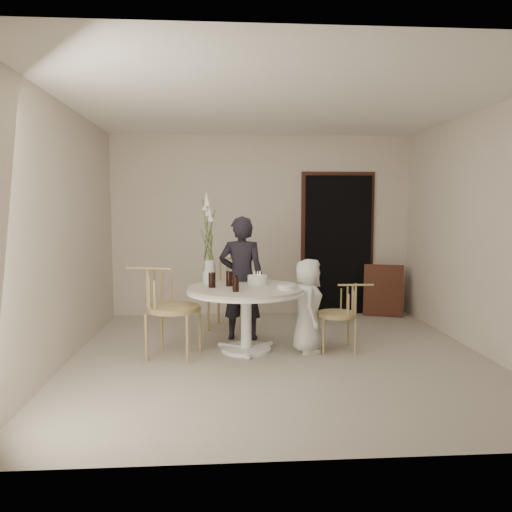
{
  "coord_description": "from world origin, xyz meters",
  "views": [
    {
      "loc": [
        -0.63,
        -5.28,
        1.62
      ],
      "look_at": [
        -0.23,
        0.3,
        1.08
      ],
      "focal_mm": 35.0,
      "sensor_mm": 36.0,
      "label": 1
    }
  ],
  "objects": [
    {
      "name": "boy",
      "position": [
        0.34,
        0.16,
        0.53
      ],
      "size": [
        0.37,
        0.54,
        1.05
      ],
      "primitive_type": "imported",
      "rotation": [
        0.0,
        0.0,
        1.49
      ],
      "color": "silver",
      "rests_on": "ground"
    },
    {
      "name": "table",
      "position": [
        -0.35,
        0.25,
        0.62
      ],
      "size": [
        1.33,
        1.33,
        0.73
      ],
      "color": "white",
      "rests_on": "ground"
    },
    {
      "name": "picture_frame",
      "position": [
        1.8,
        1.95,
        0.38
      ],
      "size": [
        0.6,
        0.36,
        0.77
      ],
      "primitive_type": "cube",
      "rotation": [
        -0.17,
        0.0,
        -0.34
      ],
      "color": "#52261C",
      "rests_on": "ground"
    },
    {
      "name": "birthday_cake",
      "position": [
        -0.21,
        0.42,
        0.78
      ],
      "size": [
        0.23,
        0.23,
        0.16
      ],
      "rotation": [
        0.0,
        0.0,
        0.14
      ],
      "color": "white",
      "rests_on": "table"
    },
    {
      "name": "cola_tumbler_d",
      "position": [
        -0.53,
        0.34,
        0.82
      ],
      "size": [
        0.1,
        0.1,
        0.17
      ],
      "primitive_type": "cylinder",
      "rotation": [
        0.0,
        0.0,
        -0.39
      ],
      "color": "black",
      "rests_on": "table"
    },
    {
      "name": "flower_vase",
      "position": [
        -0.77,
        0.6,
        1.18
      ],
      "size": [
        0.15,
        0.15,
        1.08
      ],
      "rotation": [
        0.0,
        0.0,
        -0.01
      ],
      "color": "silver",
      "rests_on": "table"
    },
    {
      "name": "cola_tumbler_a",
      "position": [
        -0.47,
        0.14,
        0.8
      ],
      "size": [
        0.09,
        0.09,
        0.15
      ],
      "primitive_type": "cylinder",
      "rotation": [
        0.0,
        0.0,
        0.42
      ],
      "color": "black",
      "rests_on": "table"
    },
    {
      "name": "girl",
      "position": [
        -0.38,
        0.77,
        0.76
      ],
      "size": [
        0.59,
        0.42,
        1.52
      ],
      "primitive_type": "imported",
      "rotation": [
        0.0,
        0.0,
        3.03
      ],
      "color": "black",
      "rests_on": "ground"
    },
    {
      "name": "ground",
      "position": [
        0.0,
        0.0,
        0.0
      ],
      "size": [
        4.5,
        4.5,
        0.0
      ],
      "primitive_type": "plane",
      "color": "#BBB19F",
      "rests_on": "ground"
    },
    {
      "name": "plate_stack",
      "position": [
        0.08,
        0.07,
        0.76
      ],
      "size": [
        0.26,
        0.26,
        0.05
      ],
      "primitive_type": "cylinder",
      "rotation": [
        0.0,
        0.0,
        0.38
      ],
      "color": "white",
      "rests_on": "table"
    },
    {
      "name": "room_shell",
      "position": [
        0.0,
        0.0,
        1.62
      ],
      "size": [
        4.5,
        4.5,
        4.5
      ],
      "color": "white",
      "rests_on": "ground"
    },
    {
      "name": "cola_tumbler_c",
      "position": [
        -0.73,
        0.26,
        0.82
      ],
      "size": [
        0.08,
        0.08,
        0.17
      ],
      "primitive_type": "cylinder",
      "rotation": [
        0.0,
        0.0,
        0.07
      ],
      "color": "black",
      "rests_on": "table"
    },
    {
      "name": "chair_right",
      "position": [
        0.78,
        0.19,
        0.5
      ],
      "size": [
        0.47,
        0.44,
        0.77
      ],
      "rotation": [
        0.0,
        0.0,
        -1.6
      ],
      "color": "tan",
      "rests_on": "ground"
    },
    {
      "name": "doorway",
      "position": [
        1.15,
        2.19,
        1.05
      ],
      "size": [
        1.0,
        0.1,
        2.1
      ],
      "primitive_type": "cube",
      "color": "black",
      "rests_on": "ground"
    },
    {
      "name": "chair_far",
      "position": [
        -0.48,
        1.47,
        0.62
      ],
      "size": [
        0.64,
        0.67,
        0.96
      ],
      "rotation": [
        0.0,
        0.0,
        -0.31
      ],
      "color": "tan",
      "rests_on": "ground"
    },
    {
      "name": "cola_tumbler_b",
      "position": [
        -0.47,
        -0.04,
        0.8
      ],
      "size": [
        0.07,
        0.07,
        0.15
      ],
      "primitive_type": "cylinder",
      "rotation": [
        0.0,
        0.0,
        0.01
      ],
      "color": "black",
      "rests_on": "table"
    },
    {
      "name": "chair_left",
      "position": [
        -1.28,
        0.13,
        0.64
      ],
      "size": [
        0.66,
        0.63,
        0.98
      ],
      "rotation": [
        0.0,
        0.0,
        1.33
      ],
      "color": "tan",
      "rests_on": "ground"
    },
    {
      "name": "door_trim",
      "position": [
        1.15,
        2.23,
        1.11
      ],
      "size": [
        1.12,
        0.03,
        2.22
      ],
      "primitive_type": "cube",
      "color": "#52261C",
      "rests_on": "ground"
    }
  ]
}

